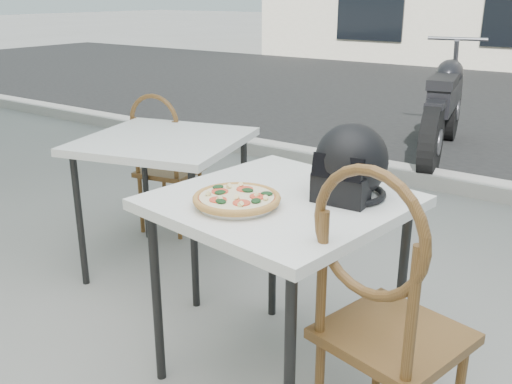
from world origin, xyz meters
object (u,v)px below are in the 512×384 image
Objects in this scene: cafe_chair_main at (382,308)px; motorcycle at (444,108)px; pizza at (237,198)px; cafe_table_side at (163,150)px; plate at (237,204)px; cafe_chair_side at (163,156)px; helmet at (350,165)px; cafe_table_main at (281,215)px.

motorcycle reaches higher than cafe_chair_main.
cafe_chair_main is (0.60, -0.04, -0.23)m from pizza.
cafe_table_side is (-1.60, 0.69, 0.11)m from cafe_chair_main.
plate is 1.75m from cafe_chair_side.
pizza is 0.43× the size of cafe_chair_side.
motorcycle is (-0.78, 3.64, -0.44)m from helmet.
cafe_table_side is at bearing -10.10° from cafe_chair_main.
cafe_table_side is at bearing 146.98° from pizza.
plate is at bearing 9.48° from cafe_chair_main.
pizza is 4.00m from motorcycle.
cafe_chair_main reaches higher than plate.
pizza is (-0.08, -0.17, 0.10)m from cafe_table_main.
cafe_table_main is 3.18× the size of plate.
cafe_chair_main is 1.08× the size of cafe_table_side.
cafe_table_main is 1.01× the size of cafe_chair_side.
pizza is 0.40× the size of cafe_table_side.
plate reaches higher than cafe_table_main.
helmet reaches higher than cafe_chair_side.
cafe_chair_main is (0.31, -0.36, -0.32)m from helmet.
cafe_table_main is at bearing -23.94° from cafe_table_side.
motorcycle reaches higher than plate.
plate is at bearing -94.21° from motorcycle.
cafe_table_main is 2.33× the size of pizza.
cafe_chair_side is at bearing 143.23° from plate.
motorcycle is at bearing 98.54° from cafe_table_main.
helmet reaches higher than cafe_table_side.
helmet is at bearing 48.21° from plate.
cafe_chair_main is (0.52, -0.21, -0.12)m from cafe_table_main.
pizza is 0.38× the size of cafe_chair_main.
cafe_chair_main reaches higher than cafe_chair_side.
motorcycle is (-0.49, 3.96, -0.34)m from pizza.
plate is 0.45m from helmet.
plate is at bearing -134.97° from helmet.
cafe_chair_side is (-0.39, 0.38, -0.19)m from cafe_table_side.
plate is 0.14× the size of motorcycle.
plate is 0.28× the size of cafe_chair_main.
cafe_chair_side reaches higher than cafe_table_side.
cafe_table_main is at bearing 64.73° from pizza.
cafe_chair_side is 3.06m from motorcycle.
cafe_chair_main is at bearing -3.78° from plate.
plate is (-0.08, -0.17, 0.08)m from cafe_table_main.
cafe_table_main is 0.32m from helmet.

